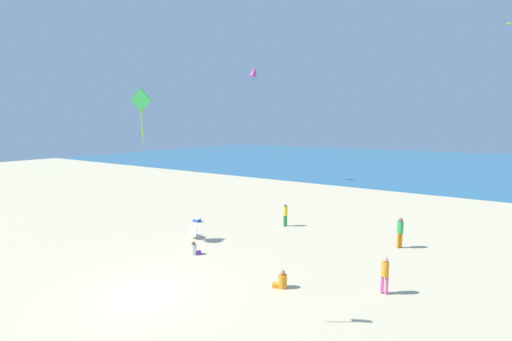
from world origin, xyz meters
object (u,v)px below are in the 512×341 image
object	(u,v)px
person_4	(400,230)
kite_lime	(509,24)
beach_chair_near_camera	(195,233)
person_1	(194,250)
cooler_box	(197,220)
person_3	(285,213)
person_2	(385,273)
kite_green	(141,102)
kite_magenta	(254,72)
person_0	(282,281)

from	to	relation	value
person_4	kite_lime	world-z (taller)	kite_lime
beach_chair_near_camera	person_1	xyz separation A→B (m)	(1.69, -1.81, -0.05)
cooler_box	person_3	world-z (taller)	person_3
person_2	kite_lime	world-z (taller)	kite_lime
person_4	kite_green	distance (m)	14.14
kite_lime	kite_magenta	world-z (taller)	kite_lime
beach_chair_near_camera	person_4	bearing A→B (deg)	-64.78
beach_chair_near_camera	kite_green	world-z (taller)	kite_green
person_4	kite_magenta	size ratio (longest dim) A/B	1.05
person_2	kite_lime	size ratio (longest dim) A/B	1.29
beach_chair_near_camera	person_4	size ratio (longest dim) A/B	0.42
person_1	kite_lime	size ratio (longest dim) A/B	0.59
person_0	person_4	world-z (taller)	person_4
person_4	kite_magenta	distance (m)	25.47
cooler_box	person_0	xyz separation A→B (m)	(9.17, -5.02, 0.15)
kite_green	cooler_box	bearing A→B (deg)	126.62
beach_chair_near_camera	kite_green	bearing A→B (deg)	-145.45
cooler_box	kite_magenta	world-z (taller)	kite_magenta
cooler_box	person_3	bearing A→B (deg)	23.56
person_2	kite_green	size ratio (longest dim) A/B	0.92
kite_lime	person_4	bearing A→B (deg)	-102.16
person_2	person_3	size ratio (longest dim) A/B	1.00
person_1	kite_green	world-z (taller)	kite_green
person_2	person_3	bearing A→B (deg)	-134.29
person_0	person_2	bearing A→B (deg)	-177.15
beach_chair_near_camera	cooler_box	distance (m)	3.37
cooler_box	person_1	bearing A→B (deg)	-47.89
person_2	kite_lime	bearing A→B (deg)	165.02
person_0	kite_magenta	size ratio (longest dim) A/B	0.47
kite_lime	kite_magenta	distance (m)	23.82
person_0	kite_green	xyz separation A→B (m)	(-1.97, -4.68, 6.62)
person_0	person_1	bearing A→B (deg)	-30.75
person_1	person_2	bearing A→B (deg)	-41.19
person_0	kite_magenta	xyz separation A→B (m)	(-15.31, 20.96, 11.91)
person_3	cooler_box	bearing A→B (deg)	49.00
beach_chair_near_camera	person_0	size ratio (longest dim) A/B	0.93
cooler_box	person_4	size ratio (longest dim) A/B	0.29
beach_chair_near_camera	person_3	world-z (taller)	person_3
person_0	kite_green	bearing A→B (deg)	43.89
person_4	kite_lime	distance (m)	25.40
person_3	person_4	size ratio (longest dim) A/B	0.88
person_3	beach_chair_near_camera	bearing A→B (deg)	82.84
person_3	kite_lime	bearing A→B (deg)	-93.33
person_2	person_4	distance (m)	5.52
person_0	person_2	distance (m)	3.86
person_3	person_4	distance (m)	6.76
kite_lime	kite_magenta	xyz separation A→B (m)	(-22.64, -6.73, -3.07)
person_3	kite_green	world-z (taller)	kite_green
person_4	kite_green	xyz separation A→B (m)	(-4.88, -11.86, 5.96)
beach_chair_near_camera	cooler_box	world-z (taller)	beach_chair_near_camera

